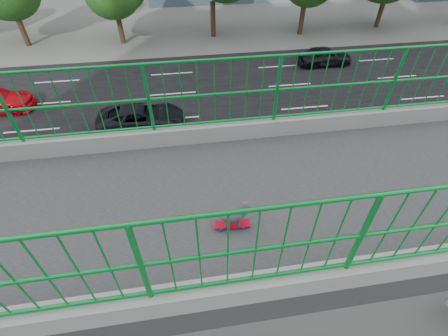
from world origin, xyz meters
TOP-DOWN VIEW (x-y plane):
  - road at (-13.00, 0.00)m, footprint 18.00×90.00m
  - footbridge at (0.00, 0.00)m, footprint 3.00×24.00m
  - railing at (0.00, 0.00)m, footprint 3.00×24.00m
  - skateboard at (0.49, 0.96)m, footprint 0.16×0.45m
  - poodle at (0.49, 0.98)m, footprint 0.20×0.43m
  - car_0 at (-6.00, 11.43)m, footprint 1.75×4.35m
  - car_1 at (-9.20, -1.99)m, footprint 1.38×3.97m
  - car_2 at (-12.40, -1.78)m, footprint 2.21×4.78m
  - car_4 at (-18.80, 11.52)m, footprint 1.62×4.03m
  - car_5 at (-6.00, -3.15)m, footprint 1.48×4.26m
  - car_6 at (-9.20, 9.54)m, footprint 2.24×4.86m

SIDE VIEW (x-z plane):
  - road at x=-13.00m, z-range 0.00..0.02m
  - car_1 at x=-9.20m, z-range 0.00..1.31m
  - car_2 at x=-12.40m, z-range 0.00..1.33m
  - car_6 at x=-9.20m, z-range 0.00..1.35m
  - car_4 at x=-18.80m, z-range 0.00..1.37m
  - car_5 at x=-6.00m, z-range 0.00..1.40m
  - car_0 at x=-6.00m, z-range 0.00..1.48m
  - footbridge at x=0.00m, z-range 1.72..8.72m
  - skateboard at x=0.49m, z-range 7.01..7.07m
  - railing at x=0.00m, z-range 6.50..7.92m
  - poodle at x=0.49m, z-range 7.07..7.43m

